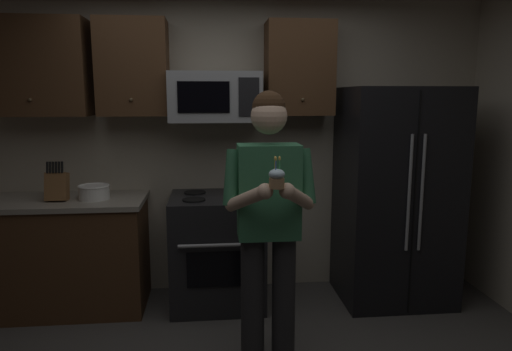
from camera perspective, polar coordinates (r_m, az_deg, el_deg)
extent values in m
cube|color=#B7AD99|center=(4.15, -2.93, 3.77)|extent=(4.40, 0.10, 2.60)
cube|color=black|center=(3.94, -4.74, -9.09)|extent=(0.76, 0.66, 0.92)
cube|color=black|center=(3.64, -4.64, -11.39)|extent=(0.48, 0.01, 0.28)
cylinder|color=#99999E|center=(3.55, -4.67, -8.52)|extent=(0.60, 0.03, 0.03)
cylinder|color=black|center=(3.68, -7.61, -2.96)|extent=(0.18, 0.18, 0.01)
cylinder|color=black|center=(3.69, -2.00, -2.86)|extent=(0.18, 0.18, 0.01)
cylinder|color=black|center=(3.96, -7.49, -2.07)|extent=(0.18, 0.18, 0.01)
cylinder|color=black|center=(3.96, -2.27, -1.98)|extent=(0.18, 0.18, 0.01)
cube|color=#9EA0A5|center=(3.85, -5.04, 9.55)|extent=(0.74, 0.40, 0.40)
cube|color=black|center=(3.65, -6.43, 9.52)|extent=(0.40, 0.01, 0.24)
cube|color=black|center=(3.66, -0.87, 9.58)|extent=(0.16, 0.01, 0.30)
cube|color=black|center=(4.09, 16.71, -2.39)|extent=(0.90, 0.72, 1.80)
cylinder|color=gray|center=(3.71, 18.26, -2.10)|extent=(0.02, 0.02, 0.90)
cylinder|color=gray|center=(3.75, 19.65, -2.05)|extent=(0.02, 0.02, 0.90)
cube|color=black|center=(3.76, 18.81, -3.53)|extent=(0.01, 0.01, 1.74)
cube|color=#4C301C|center=(4.13, -25.35, 11.87)|extent=(0.80, 0.34, 0.76)
sphere|color=brown|center=(3.96, -25.95, 8.34)|extent=(0.03, 0.03, 0.03)
cube|color=#4C301C|center=(3.95, -14.80, 12.61)|extent=(0.55, 0.34, 0.76)
sphere|color=brown|center=(3.77, -15.06, 8.95)|extent=(0.03, 0.03, 0.03)
cube|color=#4C301C|center=(3.98, 5.29, 12.87)|extent=(0.55, 0.34, 0.76)
sphere|color=brown|center=(3.80, 5.75, 9.24)|extent=(0.03, 0.03, 0.03)
cube|color=#4C301C|center=(4.16, -23.20, -9.15)|extent=(1.40, 0.62, 0.88)
cube|color=gray|center=(4.04, -23.64, -2.95)|extent=(1.44, 0.66, 0.04)
cube|color=brown|center=(3.95, -23.19, -1.26)|extent=(0.16, 0.15, 0.24)
cylinder|color=black|center=(3.92, -24.19, 0.90)|extent=(0.02, 0.04, 0.09)
cylinder|color=black|center=(3.92, -23.88, 0.90)|extent=(0.02, 0.04, 0.09)
cylinder|color=black|center=(3.91, -23.58, 0.91)|extent=(0.02, 0.04, 0.09)
cylinder|color=black|center=(3.90, -23.27, 0.92)|extent=(0.02, 0.04, 0.09)
cylinder|color=black|center=(3.90, -22.96, 0.92)|extent=(0.02, 0.04, 0.09)
cylinder|color=black|center=(3.89, -22.65, 0.93)|extent=(0.02, 0.04, 0.09)
cylinder|color=white|center=(3.91, -19.22, -1.98)|extent=(0.24, 0.24, 0.11)
torus|color=white|center=(3.90, -19.26, -1.22)|extent=(0.24, 0.24, 0.01)
cylinder|color=#262628|center=(3.08, -0.42, -15.22)|extent=(0.15, 0.15, 0.86)
cylinder|color=#262628|center=(3.10, 3.39, -15.04)|extent=(0.15, 0.15, 0.86)
cube|color=#33724C|center=(2.86, 1.56, -1.95)|extent=(0.38, 0.22, 0.58)
sphere|color=beige|center=(2.81, 1.60, 7.29)|extent=(0.22, 0.22, 0.22)
sphere|color=#382314|center=(2.81, 1.58, 8.32)|extent=(0.20, 0.20, 0.20)
cylinder|color=#33724C|center=(2.80, -2.94, -0.25)|extent=(0.15, 0.18, 0.35)
cylinder|color=beige|center=(2.66, -1.13, -2.87)|extent=(0.26, 0.33, 0.21)
sphere|color=beige|center=(2.53, 1.13, -1.95)|extent=(0.09, 0.09, 0.09)
cylinder|color=#33724C|center=(2.85, 6.13, -0.10)|extent=(0.15, 0.18, 0.35)
cylinder|color=beige|center=(2.70, 5.23, -2.72)|extent=(0.26, 0.33, 0.21)
sphere|color=beige|center=(2.55, 3.81, -1.89)|extent=(0.09, 0.09, 0.09)
cylinder|color=#A87F56|center=(2.51, 2.55, -0.95)|extent=(0.08, 0.08, 0.06)
ellipsoid|color=silver|center=(2.50, 2.56, 0.17)|extent=(0.09, 0.09, 0.06)
cylinder|color=#4CBF66|center=(2.50, 2.90, 1.25)|extent=(0.01, 0.01, 0.06)
ellipsoid|color=#FFD159|center=(2.49, 2.91, 2.10)|extent=(0.01, 0.01, 0.02)
cylinder|color=#F2D84C|center=(2.51, 2.36, 1.28)|extent=(0.01, 0.01, 0.06)
ellipsoid|color=#FFD159|center=(2.50, 2.36, 2.13)|extent=(0.01, 0.01, 0.02)
cylinder|color=#4C7FE5|center=(2.48, 2.44, 1.20)|extent=(0.01, 0.01, 0.06)
ellipsoid|color=#FFD159|center=(2.48, 2.45, 2.05)|extent=(0.01, 0.01, 0.02)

